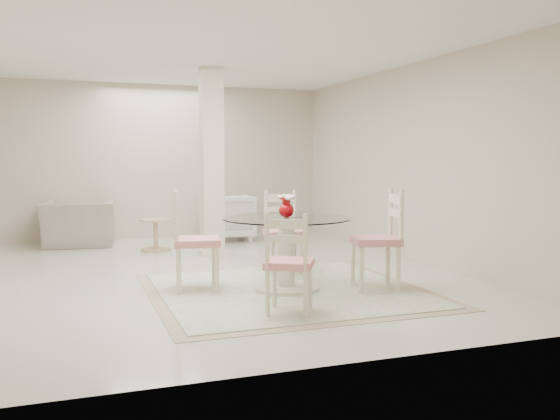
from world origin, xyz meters
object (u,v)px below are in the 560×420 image
object	(u,v)px
dining_chair_west	(189,233)
dining_chair_north	(283,225)
column	(212,163)
dining_chair_east	(383,232)
side_table	(156,236)
dining_chair_south	(288,256)
armchair_white	(227,217)
red_vase	(287,206)
dining_table	(286,254)
recliner_taupe	(78,224)

from	to	relation	value
dining_chair_west	dining_chair_north	bearing A→B (deg)	-53.86
column	dining_chair_west	xyz separation A→B (m)	(-0.76, -2.22, -0.73)
dining_chair_east	side_table	xyz separation A→B (m)	(-1.91, 3.57, -0.41)
column	side_table	world-z (taller)	column
dining_chair_south	armchair_white	xyz separation A→B (m)	(0.74, 5.02, -0.15)
dining_chair_north	side_table	bearing A→B (deg)	125.43
column	dining_chair_north	xyz separation A→B (m)	(0.52, -1.56, -0.76)
dining_chair_west	side_table	xyz separation A→B (m)	(0.04, 2.94, -0.40)
red_vase	dining_chair_north	world-z (taller)	dining_chair_north
dining_chair_west	armchair_white	distance (m)	4.00
dining_table	dining_chair_west	xyz separation A→B (m)	(-0.98, 0.31, 0.22)
side_table	column	bearing A→B (deg)	-44.92
recliner_taupe	armchair_white	size ratio (longest dim) A/B	1.30
dining_table	dining_chair_north	world-z (taller)	dining_chair_north
recliner_taupe	armchair_white	bearing A→B (deg)	-176.31
dining_chair_west	recliner_taupe	world-z (taller)	dining_chair_west
dining_chair_south	recliner_taupe	xyz separation A→B (m)	(-1.70, 5.11, -0.18)
column	recliner_taupe	size ratio (longest dim) A/B	2.41
armchair_white	dining_table	bearing A→B (deg)	86.94
dining_table	dining_chair_west	size ratio (longest dim) A/B	1.15
red_vase	dining_chair_south	xyz separation A→B (m)	(-0.34, -0.96, -0.37)
dining_chair_west	recliner_taupe	distance (m)	3.99
dining_table	dining_chair_north	xyz separation A→B (m)	(0.31, 0.97, 0.19)
armchair_white	red_vase	bearing A→B (deg)	86.99
red_vase	dining_chair_east	xyz separation A→B (m)	(0.97, -0.32, -0.28)
recliner_taupe	dining_table	bearing A→B (deg)	121.97
dining_table	side_table	world-z (taller)	dining_table
column	dining_chair_north	distance (m)	1.81
dining_chair_north	armchair_white	size ratio (longest dim) A/B	1.29
dining_table	dining_chair_south	size ratio (longest dim) A/B	1.32
dining_chair_south	dining_table	bearing A→B (deg)	-79.69
red_vase	recliner_taupe	xyz separation A→B (m)	(-2.04, 4.16, -0.55)
dining_chair_south	armchair_white	size ratio (longest dim) A/B	1.19
dining_chair_north	dining_chair_south	xyz separation A→B (m)	(-0.64, -1.93, -0.05)
dining_table	red_vase	world-z (taller)	red_vase
dining_table	dining_chair_east	bearing A→B (deg)	-18.18
recliner_taupe	armchair_white	distance (m)	2.44
dining_chair_west	armchair_white	world-z (taller)	dining_chair_west
column	dining_chair_south	xyz separation A→B (m)	(-0.12, -3.49, -0.81)
dining_table	armchair_white	distance (m)	4.08
dining_chair_north	dining_chair_west	distance (m)	1.45
red_vase	dining_chair_south	size ratio (longest dim) A/B	0.24
dining_chair_north	column	bearing A→B (deg)	115.37
dining_table	dining_chair_east	size ratio (longest dim) A/B	1.14
column	dining_table	xyz separation A→B (m)	(0.21, -2.53, -0.95)
red_vase	dining_chair_west	bearing A→B (deg)	162.14
dining_chair_west	recliner_taupe	xyz separation A→B (m)	(-1.06, 3.84, -0.26)
dining_chair_east	dining_chair_west	bearing A→B (deg)	-93.90
column	recliner_taupe	world-z (taller)	column
dining_table	armchair_white	xyz separation A→B (m)	(0.40, 4.06, -0.01)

